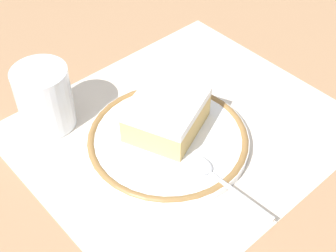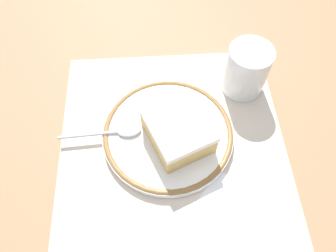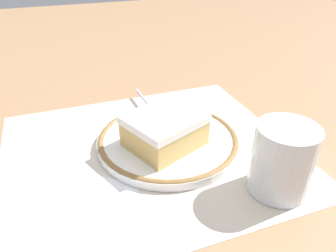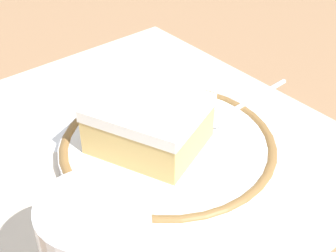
{
  "view_description": "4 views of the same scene",
  "coord_description": "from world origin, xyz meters",
  "px_view_note": "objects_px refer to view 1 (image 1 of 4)",
  "views": [
    {
      "loc": [
        -0.31,
        -0.32,
        0.45
      ],
      "look_at": [
        -0.03,
        -0.01,
        0.03
      ],
      "focal_mm": 50.5,
      "sensor_mm": 36.0,
      "label": 1
    },
    {
      "loc": [
        0.22,
        -0.02,
        0.46
      ],
      "look_at": [
        -0.03,
        -0.01,
        0.03
      ],
      "focal_mm": 34.43,
      "sensor_mm": 36.0,
      "label": 2
    },
    {
      "loc": [
        0.11,
        0.37,
        0.27
      ],
      "look_at": [
        -0.03,
        -0.01,
        0.03
      ],
      "focal_mm": 34.1,
      "sensor_mm": 36.0,
      "label": 3
    },
    {
      "loc": [
        -0.32,
        0.23,
        0.3
      ],
      "look_at": [
        -0.03,
        -0.01,
        0.03
      ],
      "focal_mm": 52.23,
      "sensor_mm": 36.0,
      "label": 4
    }
  ],
  "objects_px": {
    "plate": "(168,139)",
    "spoon": "(209,172)",
    "napkin": "(195,66)",
    "cake_slice": "(167,114)",
    "cup": "(45,101)"
  },
  "relations": [
    {
      "from": "plate",
      "to": "spoon",
      "type": "bearing_deg",
      "value": -93.12
    },
    {
      "from": "plate",
      "to": "napkin",
      "type": "distance_m",
      "value": 0.17
    },
    {
      "from": "cake_slice",
      "to": "spoon",
      "type": "bearing_deg",
      "value": -99.05
    },
    {
      "from": "plate",
      "to": "cake_slice",
      "type": "height_order",
      "value": "cake_slice"
    },
    {
      "from": "cake_slice",
      "to": "plate",
      "type": "bearing_deg",
      "value": -125.88
    },
    {
      "from": "cup",
      "to": "napkin",
      "type": "bearing_deg",
      "value": -10.59
    },
    {
      "from": "plate",
      "to": "spoon",
      "type": "relative_size",
      "value": 1.6
    },
    {
      "from": "cake_slice",
      "to": "spoon",
      "type": "distance_m",
      "value": 0.1
    },
    {
      "from": "cake_slice",
      "to": "napkin",
      "type": "distance_m",
      "value": 0.16
    },
    {
      "from": "cup",
      "to": "napkin",
      "type": "xyz_separation_m",
      "value": [
        0.23,
        -0.04,
        -0.04
      ]
    },
    {
      "from": "napkin",
      "to": "plate",
      "type": "bearing_deg",
      "value": -146.22
    },
    {
      "from": "cup",
      "to": "napkin",
      "type": "relative_size",
      "value": 0.69
    },
    {
      "from": "spoon",
      "to": "cup",
      "type": "relative_size",
      "value": 1.49
    },
    {
      "from": "napkin",
      "to": "spoon",
      "type": "bearing_deg",
      "value": -129.95
    },
    {
      "from": "plate",
      "to": "cake_slice",
      "type": "xyz_separation_m",
      "value": [
        0.01,
        0.01,
        0.03
      ]
    }
  ]
}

